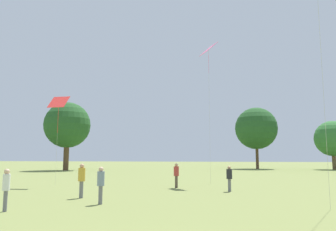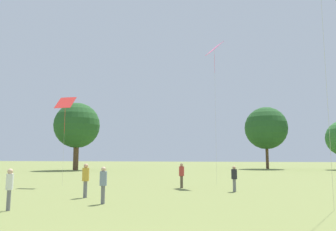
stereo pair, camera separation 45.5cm
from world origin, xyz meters
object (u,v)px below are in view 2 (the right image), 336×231
object	(u,v)px
person_standing_4	(9,185)
kite_0	(65,104)
distant_tree_3	(77,126)
person_standing_0	(234,176)
person_standing_3	(103,182)
person_standing_1	(182,173)
kite_3	(214,51)
distant_tree_0	(266,128)
person_standing_5	(86,177)

from	to	relation	value
person_standing_4	kite_0	xyz separation A→B (m)	(-4.28, 11.21, 5.37)
kite_0	distant_tree_3	world-z (taller)	distant_tree_3
person_standing_0	person_standing_3	xyz separation A→B (m)	(-5.87, -6.99, 0.08)
person_standing_0	person_standing_1	world-z (taller)	person_standing_1
person_standing_3	kite_3	xyz separation A→B (m)	(4.29, 12.46, 10.14)
person_standing_1	distant_tree_0	bearing A→B (deg)	55.40
person_standing_1	person_standing_5	distance (m)	7.87
distant_tree_3	kite_0	bearing A→B (deg)	-62.91
person_standing_0	distant_tree_0	xyz separation A→B (m)	(4.68, 42.39, 6.65)
person_standing_3	kite_3	world-z (taller)	kite_3
person_standing_1	person_standing_5	size ratio (longest dim) A/B	0.95
person_standing_0	person_standing_4	bearing A→B (deg)	-38.15
person_standing_1	kite_3	world-z (taller)	kite_3
distant_tree_0	person_standing_4	bearing A→B (deg)	-104.57
person_standing_4	distant_tree_0	size ratio (longest dim) A/B	0.15
distant_tree_3	person_standing_0	bearing A→B (deg)	-46.74
person_standing_3	person_standing_4	bearing A→B (deg)	-116.21
person_standing_1	person_standing_3	world-z (taller)	person_standing_1
person_standing_4	person_standing_0	bearing A→B (deg)	-149.17
person_standing_5	kite_3	bearing A→B (deg)	-163.43
person_standing_5	distant_tree_3	size ratio (longest dim) A/B	0.16
distant_tree_0	kite_3	bearing A→B (deg)	-99.63
person_standing_4	kite_3	bearing A→B (deg)	-132.38
person_standing_0	kite_0	xyz separation A→B (m)	(-13.13, 1.53, 5.45)
person_standing_0	person_standing_1	distance (m)	4.16
person_standing_5	kite_0	world-z (taller)	kite_0
person_standing_5	kite_0	xyz separation A→B (m)	(-5.31, 6.52, 5.32)
person_standing_0	kite_0	distance (m)	14.30
person_standing_0	distant_tree_3	world-z (taller)	distant_tree_3
person_standing_4	distant_tree_0	distance (m)	54.21
kite_0	distant_tree_3	xyz separation A→B (m)	(-13.92, 27.22, 1.10)
person_standing_1	person_standing_5	xyz separation A→B (m)	(-4.05, -6.75, 0.06)
person_standing_0	kite_3	bearing A→B (deg)	-159.55
person_standing_4	distant_tree_0	bearing A→B (deg)	-121.32
person_standing_1	kite_0	distance (m)	10.80
kite_3	distant_tree_0	bearing A→B (deg)	-176.17
person_standing_1	kite_3	bearing A→B (deg)	36.62
person_standing_1	kite_3	xyz separation A→B (m)	(2.19, 3.71, 10.15)
person_standing_0	kite_3	size ratio (longest dim) A/B	0.14
person_standing_1	kite_0	size ratio (longest dim) A/B	0.25
person_standing_5	kite_0	bearing A→B (deg)	-93.45
person_standing_1	person_standing_4	world-z (taller)	person_standing_1
person_standing_4	person_standing_5	bearing A→B (deg)	-119.14
person_standing_0	kite_3	xyz separation A→B (m)	(-1.58, 5.46, 10.22)
person_standing_1	distant_tree_3	world-z (taller)	distant_tree_3
person_standing_3	person_standing_5	bearing A→B (deg)	155.87
person_standing_1	kite_3	size ratio (longest dim) A/B	0.15
person_standing_4	distant_tree_3	distance (m)	43.02
person_standing_1	kite_0	xyz separation A→B (m)	(-9.36, -0.23, 5.38)
person_standing_3	person_standing_5	xyz separation A→B (m)	(-1.95, 2.00, 0.05)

